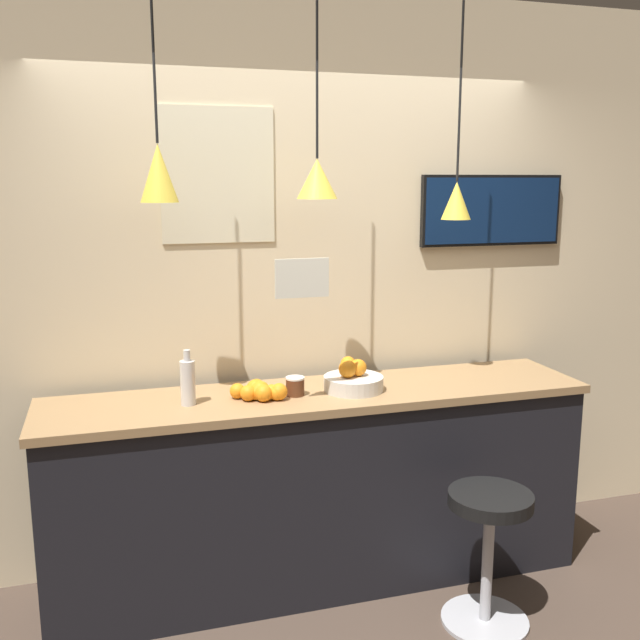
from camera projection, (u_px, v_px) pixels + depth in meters
back_wall at (298, 284)px, 3.69m from camera, size 8.00×0.06×2.90m
service_counter at (320, 487)px, 3.51m from camera, size 2.63×0.57×0.98m
bar_stool at (489, 534)px, 3.16m from camera, size 0.39×0.39×0.63m
fruit_bowl at (353, 380)px, 3.43m from camera, size 0.29×0.29×0.16m
orange_pile at (260, 391)px, 3.29m from camera, size 0.26×0.19×0.09m
juice_bottle at (188, 382)px, 3.19m from camera, size 0.07×0.07×0.25m
spread_jar at (295, 386)px, 3.35m from camera, size 0.09×0.09×0.09m
pendant_lamp_left at (159, 172)px, 3.06m from camera, size 0.17×0.17×0.92m
pendant_lamp_middle at (317, 177)px, 3.26m from camera, size 0.19×0.19×0.91m
pendant_lamp_right at (456, 198)px, 3.48m from camera, size 0.15×0.15×1.02m
mounted_tv at (492, 210)px, 3.88m from camera, size 0.83×0.04×0.38m
hanging_menu_board at (302, 278)px, 3.07m from camera, size 0.24×0.01×0.17m
wall_poster at (218, 175)px, 3.44m from camera, size 0.55×0.01×0.65m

